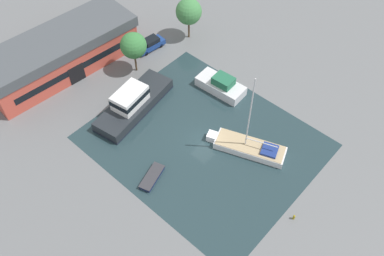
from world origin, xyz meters
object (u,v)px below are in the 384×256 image
object	(u,v)px
quay_tree_by_water	(189,12)
small_dinghy	(152,177)
quay_tree_near_building	(133,46)
motor_cruiser	(133,103)
sailboat_moored	(249,147)
cabin_boat	(221,85)
parked_car	(150,44)
warehouse_building	(60,53)

from	to	relation	value
quay_tree_by_water	small_dinghy	bearing A→B (deg)	-146.97
quay_tree_near_building	motor_cruiser	bearing A→B (deg)	-135.91
sailboat_moored	cabin_boat	bearing A→B (deg)	37.27
sailboat_moored	motor_cruiser	bearing A→B (deg)	86.59
sailboat_moored	quay_tree_near_building	bearing A→B (deg)	67.34
sailboat_moored	motor_cruiser	xyz separation A→B (m)	(-4.86, 15.52, 0.69)
parked_car	sailboat_moored	size ratio (longest dim) A/B	0.39
parked_car	motor_cruiser	xyz separation A→B (m)	(-10.30, -7.30, 0.43)
warehouse_building	quay_tree_near_building	size ratio (longest dim) A/B	3.61
cabin_boat	quay_tree_near_building	bearing A→B (deg)	109.89
warehouse_building	sailboat_moored	world-z (taller)	sailboat_moored
small_dinghy	motor_cruiser	bearing A→B (deg)	131.05
quay_tree_by_water	parked_car	xyz separation A→B (m)	(-5.98, 2.43, -3.79)
sailboat_moored	motor_cruiser	distance (m)	16.27
sailboat_moored	motor_cruiser	size ratio (longest dim) A/B	0.93
motor_cruiser	warehouse_building	bearing A→B (deg)	-3.68
parked_car	quay_tree_near_building	bearing A→B (deg)	118.57
warehouse_building	quay_tree_near_building	distance (m)	10.76
quay_tree_near_building	quay_tree_by_water	distance (m)	10.75
warehouse_building	small_dinghy	world-z (taller)	warehouse_building
quay_tree_by_water	parked_car	bearing A→B (deg)	157.88
parked_car	motor_cruiser	world-z (taller)	motor_cruiser
warehouse_building	quay_tree_near_building	xyz separation A→B (m)	(6.79, -8.17, 1.70)
parked_car	sailboat_moored	world-z (taller)	sailboat_moored
sailboat_moored	motor_cruiser	world-z (taller)	sailboat_moored
quay_tree_near_building	cabin_boat	size ratio (longest dim) A/B	0.91
quay_tree_near_building	cabin_boat	distance (m)	13.24
parked_car	motor_cruiser	distance (m)	12.63
small_dinghy	cabin_boat	xyz separation A→B (m)	(16.64, 3.32, 0.67)
quay_tree_by_water	cabin_boat	world-z (taller)	quay_tree_by_water
warehouse_building	sailboat_moored	distance (m)	29.77
sailboat_moored	small_dinghy	distance (m)	12.40
cabin_boat	parked_car	bearing A→B (deg)	87.79
quay_tree_near_building	parked_car	size ratio (longest dim) A/B	1.35
quay_tree_near_building	cabin_boat	xyz separation A→B (m)	(5.03, -11.71, -3.57)
motor_cruiser	small_dinghy	distance (m)	11.46
warehouse_building	quay_tree_by_water	bearing A→B (deg)	-21.41
warehouse_building	small_dinghy	distance (m)	23.84
parked_car	cabin_boat	size ratio (longest dim) A/B	0.68
sailboat_moored	parked_car	bearing A→B (deg)	55.80
quay_tree_by_water	small_dinghy	world-z (taller)	quay_tree_by_water
sailboat_moored	small_dinghy	size ratio (longest dim) A/B	2.88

